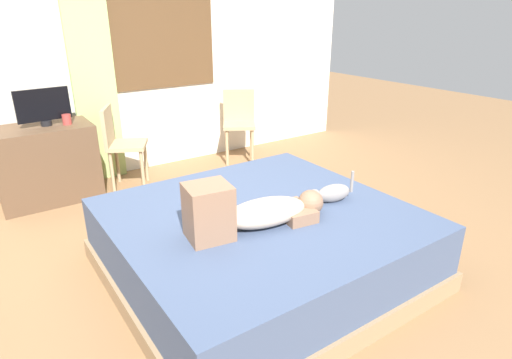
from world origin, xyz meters
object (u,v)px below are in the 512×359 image
cup (67,119)px  chair_spare (239,120)px  tv_monitor (43,107)px  chair_by_desk (119,141)px  person_lying (252,211)px  desk (46,164)px  cat (331,193)px  bed (260,243)px

cup → chair_spare: size_ratio=0.11×
cup → chair_spare: 1.98m
tv_monitor → chair_by_desk: 0.76m
cup → chair_spare: chair_spare is taller
person_lying → chair_spare: bearing=59.3°
desk → cat: bearing=-58.2°
chair_spare → chair_by_desk: bearing=-177.4°
cat → cup: size_ratio=3.69×
chair_by_desk → chair_spare: same height
chair_by_desk → cup: bearing=174.3°
tv_monitor → bed: bearing=-68.0°
tv_monitor → person_lying: bearing=-72.9°
bed → desk: (-0.97, 2.25, 0.13)m
bed → chair_by_desk: bearing=97.3°
bed → person_lying: 0.43m
desk → tv_monitor: tv_monitor is taller
bed → person_lying: size_ratio=2.08×
cup → chair_by_desk: (0.46, -0.05, -0.28)m
cat → desk: 2.82m
person_lying → chair_spare: chair_spare is taller
cat → chair_spare: chair_spare is taller
cat → tv_monitor: (-1.42, 2.39, 0.37)m
cup → desk: bearing=165.8°
desk → chair_by_desk: size_ratio=1.05×
cat → cup: cup is taller
cat → desk: size_ratio=0.39×
person_lying → chair_spare: 2.74m
person_lying → tv_monitor: bearing=107.1°
chair_spare → desk: bearing=179.0°
desk → chair_spare: size_ratio=1.05×
cat → cup: 2.66m
person_lying → cat: size_ratio=2.67×
chair_by_desk → bed: bearing=-82.7°
cup → person_lying: bearing=-76.5°
desk → chair_by_desk: (0.70, -0.11, 0.14)m
tv_monitor → cat: bearing=-59.3°
desk → person_lying: bearing=-71.5°
bed → cup: size_ratio=20.48×
bed → chair_by_desk: (-0.27, 2.14, 0.27)m
person_lying → desk: bearing=108.5°
desk → cup: bearing=-14.2°
tv_monitor → cup: bearing=-19.2°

